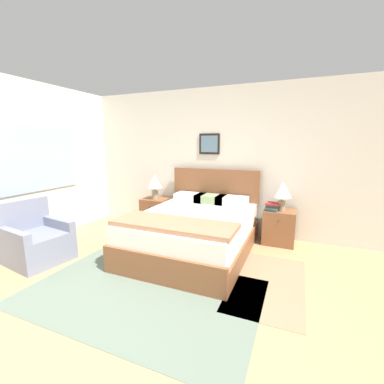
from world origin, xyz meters
name	(u,v)px	position (x,y,z in m)	size (l,w,h in m)	color
ground_plane	(122,338)	(0.00, 0.00, 0.00)	(16.00, 16.00, 0.00)	tan
wall_back	(223,161)	(0.00, 3.00, 1.30)	(7.76, 0.09, 2.60)	silver
wall_left	(42,163)	(-2.71, 1.47, 1.30)	(0.08, 5.37, 2.60)	silver
area_rug_main	(141,293)	(-0.23, 0.62, 0.00)	(2.54, 1.59, 0.01)	slate
area_rug_bedside	(268,283)	(1.04, 1.38, 0.00)	(0.81, 1.50, 0.01)	#897556
bed	(194,230)	(-0.12, 1.90, 0.33)	(1.61, 2.08, 1.17)	brown
armchair	(36,241)	(-2.04, 0.75, 0.28)	(0.84, 0.80, 0.84)	gray
nightstand_near_window	(156,212)	(-1.28, 2.71, 0.28)	(0.49, 0.43, 0.56)	brown
nightstand_by_door	(279,227)	(1.04, 2.71, 0.28)	(0.49, 0.43, 0.56)	brown
table_lamp_near_window	(155,182)	(-1.27, 2.69, 0.88)	(0.29, 0.29, 0.48)	gray
table_lamp_by_door	(282,191)	(1.06, 2.69, 0.88)	(0.29, 0.29, 0.48)	gray
book_thick_bottom	(273,209)	(0.93, 2.67, 0.58)	(0.21, 0.24, 0.03)	#335693
book_hardcover_middle	(273,208)	(0.93, 2.67, 0.61)	(0.23, 0.27, 0.03)	#4C7551
book_novel_upper	(273,206)	(0.93, 2.67, 0.64)	(0.20, 0.26, 0.04)	#232328
book_slim_near_top	(273,204)	(0.93, 2.67, 0.67)	(0.22, 0.22, 0.03)	#B7332D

